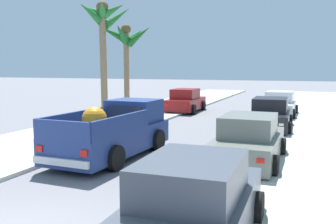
% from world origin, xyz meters
% --- Properties ---
extents(sidewalk_left, '(4.80, 60.00, 0.12)m').
position_xyz_m(sidewalk_left, '(-5.10, 12.00, 0.06)').
color(sidewalk_left, beige).
rests_on(sidewalk_left, ground).
extents(sidewalk_right, '(4.80, 60.00, 0.12)m').
position_xyz_m(sidewalk_right, '(5.10, 12.00, 0.06)').
color(sidewalk_right, beige).
rests_on(sidewalk_right, ground).
extents(curb_left, '(0.16, 60.00, 0.10)m').
position_xyz_m(curb_left, '(-4.10, 12.00, 0.05)').
color(curb_left, silver).
rests_on(curb_left, ground).
extents(curb_right, '(0.16, 60.00, 0.10)m').
position_xyz_m(curb_right, '(4.10, 12.00, 0.05)').
color(curb_right, silver).
rests_on(curb_right, ground).
extents(pickup_truck, '(2.39, 5.29, 1.80)m').
position_xyz_m(pickup_truck, '(-1.36, 6.35, 0.80)').
color(pickup_truck, navy).
rests_on(pickup_truck, ground).
extents(car_left_near, '(2.07, 4.28, 1.54)m').
position_xyz_m(car_left_near, '(3.04, 18.79, 0.71)').
color(car_left_near, silver).
rests_on(car_left_near, ground).
extents(car_right_near, '(2.11, 4.30, 1.54)m').
position_xyz_m(car_right_near, '(3.00, 13.56, 0.71)').
color(car_right_near, black).
rests_on(car_right_near, ground).
extents(car_left_mid, '(2.11, 4.30, 1.54)m').
position_xyz_m(car_left_mid, '(-3.05, 19.26, 0.71)').
color(car_left_mid, maroon).
rests_on(car_left_mid, ground).
extents(car_right_mid, '(2.06, 4.27, 1.54)m').
position_xyz_m(car_right_mid, '(3.03, 6.87, 0.71)').
color(car_right_mid, slate).
rests_on(car_right_mid, ground).
extents(car_left_far, '(2.08, 4.29, 1.54)m').
position_xyz_m(car_left_far, '(3.01, 1.00, 0.71)').
color(car_left_far, '#474C56').
rests_on(car_left_far, ground).
extents(palm_tree_right_fore, '(3.08, 3.41, 7.07)m').
position_xyz_m(palm_tree_right_fore, '(-7.57, 16.43, 5.63)').
color(palm_tree_right_fore, '#846B4C').
rests_on(palm_tree_right_fore, ground).
extents(palm_tree_left_mid, '(3.70, 4.08, 5.98)m').
position_xyz_m(palm_tree_left_mid, '(-7.48, 19.39, 4.79)').
color(palm_tree_left_mid, '#846B4C').
rests_on(palm_tree_left_mid, ground).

